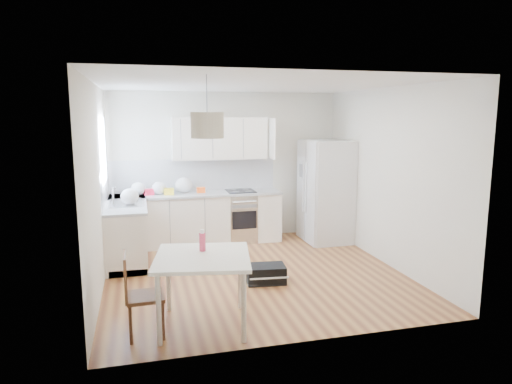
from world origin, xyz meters
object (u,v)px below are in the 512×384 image
(dining_table, at_px, (203,264))
(dining_chair, at_px, (145,295))
(refrigerator, at_px, (326,191))
(gym_bag, at_px, (266,274))

(dining_table, bearing_deg, dining_chair, -161.70)
(refrigerator, bearing_deg, dining_table, -133.34)
(dining_chair, bearing_deg, dining_table, 6.08)
(refrigerator, relative_size, gym_bag, 3.50)
(gym_bag, bearing_deg, refrigerator, 53.90)
(dining_table, bearing_deg, refrigerator, 57.47)
(refrigerator, height_order, gym_bag, refrigerator)
(dining_table, relative_size, gym_bag, 2.21)
(dining_chair, xyz_separation_m, gym_bag, (1.63, 1.17, -0.33))
(dining_chair, bearing_deg, refrigerator, 40.20)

